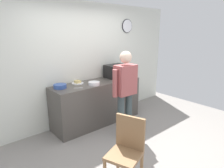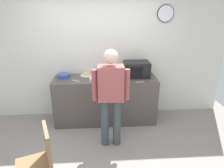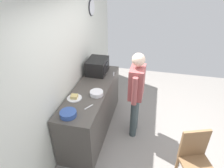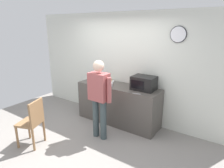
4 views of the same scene
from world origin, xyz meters
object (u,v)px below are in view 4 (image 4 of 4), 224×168
at_px(microwave, 144,83).
at_px(fork_utensil, 96,83).
at_px(sandwich_plate, 109,81).
at_px(person_standing, 99,94).
at_px(salad_bowl, 94,78).
at_px(spoon_utensil, 137,94).
at_px(wooden_chair, 33,121).
at_px(cereal_bowl, 108,85).

height_order(microwave, fork_utensil, microwave).
distance_m(sandwich_plate, person_standing, 1.07).
distance_m(salad_bowl, fork_utensil, 0.35).
bearing_deg(fork_utensil, sandwich_plate, 60.78).
height_order(spoon_utensil, wooden_chair, same).
xyz_separation_m(spoon_utensil, person_standing, (-0.57, -0.53, 0.03)).
height_order(sandwich_plate, fork_utensil, sandwich_plate).
relative_size(salad_bowl, spoon_utensil, 1.45).
relative_size(microwave, salad_bowl, 2.03).
bearing_deg(cereal_bowl, person_standing, -69.06).
distance_m(salad_bowl, cereal_bowl, 0.67).
bearing_deg(person_standing, fork_utensil, 132.34).
xyz_separation_m(salad_bowl, cereal_bowl, (0.63, -0.24, -0.00)).
bearing_deg(spoon_utensil, sandwich_plate, 155.99).
distance_m(fork_utensil, wooden_chair, 1.69).
xyz_separation_m(fork_utensil, spoon_utensil, (1.18, -0.14, 0.00)).
height_order(fork_utensil, wooden_chair, same).
relative_size(sandwich_plate, cereal_bowl, 1.07).
relative_size(cereal_bowl, person_standing, 0.14).
bearing_deg(wooden_chair, spoon_utensil, 45.44).
relative_size(microwave, wooden_chair, 0.53).
bearing_deg(cereal_bowl, fork_utensil, 176.82).
height_order(fork_utensil, person_standing, person_standing).
height_order(cereal_bowl, spoon_utensil, cereal_bowl).
bearing_deg(microwave, salad_bowl, 179.30).
relative_size(salad_bowl, cereal_bowl, 1.07).
relative_size(sandwich_plate, wooden_chair, 0.26).
xyz_separation_m(cereal_bowl, person_standing, (0.25, -0.65, 0.00)).
relative_size(sandwich_plate, fork_utensil, 1.45).
bearing_deg(cereal_bowl, microwave, 15.46).
height_order(person_standing, wooden_chair, person_standing).
bearing_deg(person_standing, cereal_bowl, 110.94).
xyz_separation_m(fork_utensil, wooden_chair, (-0.28, -1.62, -0.41)).
bearing_deg(spoon_utensil, salad_bowl, 166.04).
relative_size(fork_utensil, person_standing, 0.10).
bearing_deg(wooden_chair, fork_utensil, 80.26).
distance_m(microwave, wooden_chair, 2.39).
height_order(spoon_utensil, person_standing, person_standing).
distance_m(sandwich_plate, spoon_utensil, 1.10).
relative_size(person_standing, wooden_chair, 1.76).
xyz_separation_m(microwave, wooden_chair, (-1.45, -1.82, -0.56)).
relative_size(salad_bowl, fork_utensil, 1.45).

